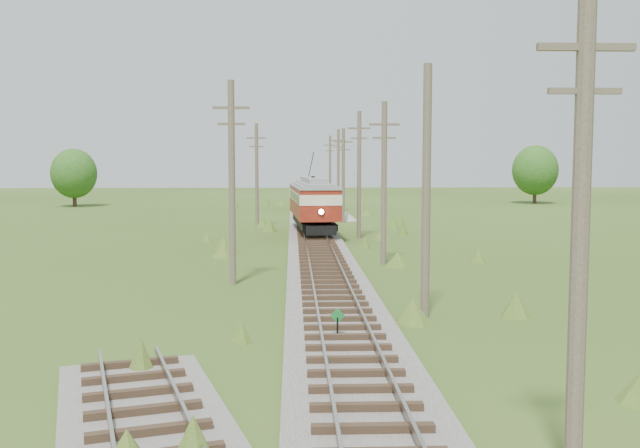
{
  "coord_description": "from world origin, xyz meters",
  "views": [
    {
      "loc": [
        -1.54,
        -19.5,
        5.46
      ],
      "look_at": [
        0.0,
        20.17,
        1.97
      ],
      "focal_mm": 40.0,
      "sensor_mm": 36.0,
      "label": 1
    }
  ],
  "objects_px": {
    "streetcar": "(313,200)",
    "gondola": "(306,193)",
    "switch_marker": "(337,323)",
    "gravel_pile": "(339,213)"
  },
  "relations": [
    {
      "from": "streetcar",
      "to": "gravel_pile",
      "type": "height_order",
      "value": "streetcar"
    },
    {
      "from": "switch_marker",
      "to": "gondola",
      "type": "relative_size",
      "value": 0.15
    },
    {
      "from": "streetcar",
      "to": "gravel_pile",
      "type": "bearing_deg",
      "value": 75.12
    },
    {
      "from": "gondola",
      "to": "gravel_pile",
      "type": "distance_m",
      "value": 15.24
    },
    {
      "from": "gravel_pile",
      "to": "gondola",
      "type": "bearing_deg",
      "value": 100.59
    },
    {
      "from": "switch_marker",
      "to": "gravel_pile",
      "type": "bearing_deg",
      "value": 86.23
    },
    {
      "from": "streetcar",
      "to": "switch_marker",
      "type": "bearing_deg",
      "value": -93.68
    },
    {
      "from": "switch_marker",
      "to": "gondola",
      "type": "height_order",
      "value": "gondola"
    },
    {
      "from": "streetcar",
      "to": "gondola",
      "type": "relative_size",
      "value": 1.71
    },
    {
      "from": "switch_marker",
      "to": "streetcar",
      "type": "height_order",
      "value": "streetcar"
    }
  ]
}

